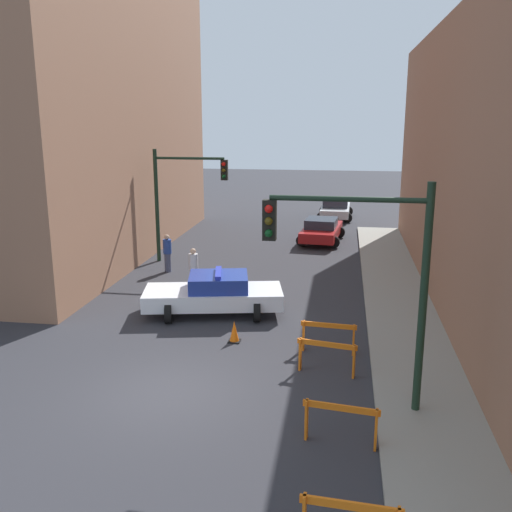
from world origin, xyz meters
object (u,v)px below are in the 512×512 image
(barrier_back, at_px, (327,352))
(barrier_corner, at_px, (328,332))
(traffic_light_far, at_px, (179,189))
(pedestrian_corner, at_px, (167,253))
(traffic_cone, at_px, (234,332))
(parked_car_mid, at_px, (335,209))
(traffic_light_near, at_px, (371,263))
(pedestrian_crossing, at_px, (194,268))
(police_car, at_px, (215,294))
(parked_car_near, at_px, (321,230))
(barrier_mid, at_px, (341,417))

(barrier_back, height_order, barrier_corner, same)
(traffic_light_far, distance_m, barrier_back, 13.38)
(pedestrian_corner, distance_m, traffic_cone, 8.62)
(parked_car_mid, bearing_deg, traffic_cone, -95.41)
(traffic_light_far, height_order, parked_car_mid, traffic_light_far)
(traffic_light_near, distance_m, pedestrian_crossing, 11.00)
(police_car, distance_m, pedestrian_crossing, 3.01)
(traffic_light_near, xyz_separation_m, traffic_cone, (-3.75, 3.59, -3.21))
(traffic_light_near, bearing_deg, traffic_light_far, 122.16)
(traffic_light_near, bearing_deg, barrier_corner, 106.04)
(traffic_cone, bearing_deg, pedestrian_corner, 120.65)
(parked_car_near, relative_size, pedestrian_crossing, 2.68)
(police_car, xyz_separation_m, pedestrian_crossing, (-1.44, 2.64, 0.14))
(parked_car_mid, xyz_separation_m, pedestrian_crossing, (-5.20, -16.84, 0.19))
(barrier_mid, bearing_deg, barrier_corner, 94.80)
(traffic_light_near, relative_size, parked_car_near, 1.17)
(police_car, distance_m, traffic_cone, 2.66)
(pedestrian_crossing, xyz_separation_m, traffic_cone, (2.58, -5.01, -0.54))
(traffic_light_far, relative_size, pedestrian_crossing, 3.13)
(parked_car_near, relative_size, pedestrian_corner, 2.68)
(barrier_corner, bearing_deg, barrier_back, -90.02)
(pedestrian_crossing, height_order, traffic_cone, pedestrian_crossing)
(traffic_light_far, height_order, traffic_cone, traffic_light_far)
(parked_car_near, xyz_separation_m, parked_car_mid, (0.61, 7.37, 0.00))
(traffic_light_near, bearing_deg, traffic_cone, 136.25)
(traffic_light_far, distance_m, barrier_mid, 16.39)
(barrier_mid, bearing_deg, parked_car_near, 93.56)
(police_car, bearing_deg, traffic_cone, -165.73)
(parked_car_near, relative_size, traffic_cone, 6.79)
(pedestrian_crossing, bearing_deg, traffic_cone, -19.63)
(barrier_back, xyz_separation_m, traffic_cone, (-2.83, 1.79, -0.30))
(barrier_mid, height_order, barrier_back, same)
(traffic_light_near, height_order, barrier_corner, traffic_light_near)
(traffic_light_near, height_order, parked_car_near, traffic_light_near)
(pedestrian_crossing, xyz_separation_m, pedestrian_corner, (-1.81, 2.39, 0.00))
(parked_car_mid, bearing_deg, pedestrian_corner, -114.44)
(police_car, height_order, barrier_mid, police_car)
(traffic_light_far, bearing_deg, pedestrian_crossing, -67.81)
(traffic_light_near, relative_size, barrier_mid, 3.27)
(barrier_back, bearing_deg, pedestrian_corner, 128.11)
(police_car, relative_size, pedestrian_crossing, 3.00)
(police_car, xyz_separation_m, pedestrian_corner, (-3.25, 5.03, 0.14))
(traffic_light_far, bearing_deg, police_car, -65.24)
(traffic_cone, bearing_deg, barrier_corner, -7.80)
(barrier_corner, bearing_deg, pedestrian_crossing, 135.05)
(traffic_light_far, bearing_deg, traffic_light_near, -57.84)
(traffic_light_near, distance_m, traffic_cone, 6.10)
(barrier_back, bearing_deg, pedestrian_crossing, 128.47)
(parked_car_near, bearing_deg, traffic_cone, -92.25)
(traffic_light_near, distance_m, pedestrian_corner, 13.93)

